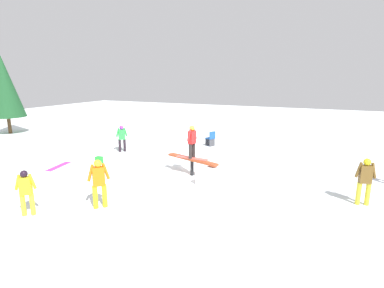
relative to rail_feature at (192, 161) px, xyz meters
name	(u,v)px	position (x,y,z in m)	size (l,w,h in m)	color
ground_plane	(192,175)	(0.00, 0.00, -0.61)	(60.00, 60.00, 0.00)	white
rail_feature	(192,161)	(0.00, 0.00, 0.00)	(2.49, 1.07, 0.72)	black
snow_kicker_ramp	(227,178)	(-1.67, 0.56, -0.33)	(1.80, 1.50, 0.58)	white
main_rider_on_rail	(192,142)	(0.00, 0.00, 0.77)	(1.42, 0.69, 1.35)	#E55B4F
bystander_green	(122,137)	(5.07, -2.09, 0.18)	(0.49, 0.49, 1.42)	black
bystander_brown	(365,179)	(-6.11, 0.43, 0.24)	(0.63, 0.28, 1.52)	gold
bystander_orange	(99,181)	(1.31, 4.00, 0.25)	(0.53, 0.54, 1.54)	yellow
bystander_yellow	(26,190)	(2.87, 5.28, 0.15)	(0.52, 0.42, 1.37)	yellow
loose_snowboard_magenta	(59,166)	(5.99, 1.37, -0.60)	(1.43, 0.28, 0.02)	#CF31A0
folding_chair	(211,139)	(1.19, -5.30, -0.20)	(0.59, 0.59, 0.88)	#3F3F44
backpack_on_snow	(99,160)	(4.62, 0.27, -0.44)	(0.30, 0.22, 0.34)	green
pine_tree_near	(4,87)	(15.66, -3.14, 2.68)	(2.38, 2.38, 5.42)	#4C331E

